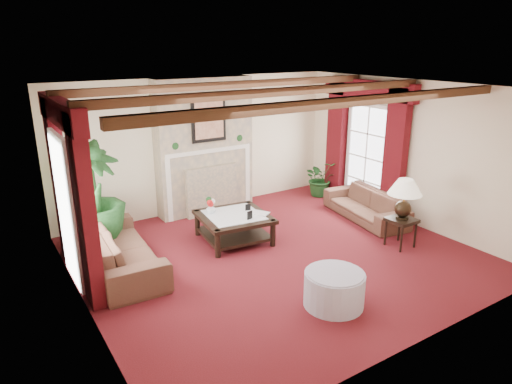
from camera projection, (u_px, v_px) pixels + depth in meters
floor at (277, 256)px, 7.48m from camera, size 6.00×6.00×0.00m
ceiling at (280, 88)px, 6.63m from camera, size 6.00×6.00×0.00m
back_wall at (200, 145)px, 9.25m from camera, size 6.00×0.02×2.70m
left_wall at (77, 214)px, 5.51m from camera, size 0.02×5.50×2.70m
right_wall at (408, 153)px, 8.60m from camera, size 0.02×5.50×2.70m
ceiling_beams at (280, 92)px, 6.65m from camera, size 6.00×3.00×0.12m
fireplace at (202, 77)px, 8.67m from camera, size 2.00×0.52×2.70m
french_door_left at (55, 137)px, 6.09m from camera, size 0.10×1.10×2.16m
french_door_right at (371, 105)px, 9.14m from camera, size 0.10×1.10×2.16m
curtains_left at (59, 104)px, 6.01m from camera, size 0.20×2.40×2.55m
curtains_right at (369, 84)px, 8.95m from camera, size 0.20×2.40×2.55m
sofa_left at (120, 241)px, 6.94m from camera, size 2.36×0.93×0.89m
sofa_right at (366, 200)px, 8.96m from camera, size 2.08×1.14×0.75m
potted_palm at (94, 219)px, 7.57m from camera, size 2.92×2.94×1.06m
small_plant at (320, 182)px, 10.33m from camera, size 0.98×1.04×0.64m
coffee_table at (234, 228)px, 7.99m from camera, size 1.29×1.29×0.47m
side_table at (400, 232)px, 7.75m from camera, size 0.46×0.46×0.51m
ottoman at (334, 289)px, 6.01m from camera, size 0.80×0.80×0.47m
table_lamp at (404, 199)px, 7.56m from camera, size 0.56×0.56×0.71m
flower_vase at (211, 209)px, 7.98m from camera, size 0.25×0.25×0.17m
book at (257, 208)px, 7.83m from camera, size 0.24×0.22×0.31m
photo_frame_a at (250, 215)px, 7.69m from camera, size 0.12×0.05×0.15m
photo_frame_b at (248, 207)px, 8.10m from camera, size 0.10×0.04×0.12m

